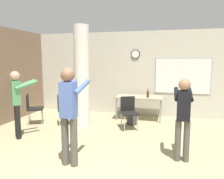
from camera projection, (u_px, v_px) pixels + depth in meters
wall_back at (134, 74)px, 7.39m from camera, size 8.00×0.15×2.80m
support_pillar at (82, 77)px, 6.04m from camera, size 0.42×0.42×2.80m
folding_table at (139, 98)px, 6.87m from camera, size 1.46×0.76×0.72m
bottle_on_table at (148, 94)px, 6.68m from camera, size 0.08×0.08×0.27m
waste_bin at (132, 119)px, 6.34m from camera, size 0.30×0.30×0.31m
chair_near_pillar at (63, 107)px, 6.28m from camera, size 0.60×0.60×0.87m
chair_table_front at (129, 110)px, 5.89m from camera, size 0.58×0.58×0.87m
chair_by_left_wall at (33, 107)px, 6.35m from camera, size 0.60×0.60×0.87m
person_playing_front at (69, 109)px, 3.79m from camera, size 0.41×0.69×1.73m
person_watching_back at (17, 99)px, 5.15m from camera, size 0.62×0.61×1.60m
person_playing_side at (183, 113)px, 3.96m from camera, size 0.33×0.61×1.53m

